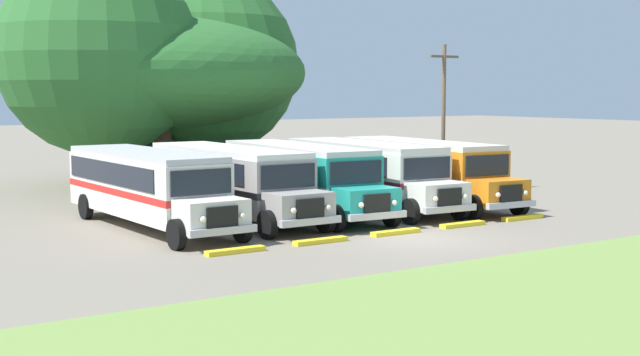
# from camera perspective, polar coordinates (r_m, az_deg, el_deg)

# --- Properties ---
(ground_plane) EXTENTS (220.00, 220.00, 0.00)m
(ground_plane) POSITION_cam_1_polar(r_m,az_deg,el_deg) (29.83, 6.29, -3.99)
(ground_plane) COLOR slate
(parked_bus_slot_0) EXTENTS (2.86, 10.86, 2.82)m
(parked_bus_slot_0) POSITION_cam_1_polar(r_m,az_deg,el_deg) (32.59, -11.29, -0.44)
(parked_bus_slot_0) COLOR silver
(parked_bus_slot_0) RESTS_ON ground_plane
(parked_bus_slot_1) EXTENTS (2.68, 10.84, 2.82)m
(parked_bus_slot_1) POSITION_cam_1_polar(r_m,az_deg,el_deg) (34.19, -5.91, -0.07)
(parked_bus_slot_1) COLOR #9E9993
(parked_bus_slot_1) RESTS_ON ground_plane
(parked_bus_slot_2) EXTENTS (3.34, 10.94, 2.82)m
(parked_bus_slot_2) POSITION_cam_1_polar(r_m,az_deg,el_deg) (35.57, -1.31, 0.18)
(parked_bus_slot_2) COLOR teal
(parked_bus_slot_2) RESTS_ON ground_plane
(parked_bus_slot_3) EXTENTS (3.28, 10.93, 2.82)m
(parked_bus_slot_3) POSITION_cam_1_polar(r_m,az_deg,el_deg) (37.39, 3.08, 0.44)
(parked_bus_slot_3) COLOR silver
(parked_bus_slot_3) RESTS_ON ground_plane
(parked_bus_slot_4) EXTENTS (3.35, 10.94, 2.82)m
(parked_bus_slot_4) POSITION_cam_1_polar(r_m,az_deg,el_deg) (38.83, 6.83, 0.61)
(parked_bus_slot_4) COLOR orange
(parked_bus_slot_4) RESTS_ON ground_plane
(curb_wheelstop_0) EXTENTS (2.00, 0.36, 0.15)m
(curb_wheelstop_0) POSITION_cam_1_polar(r_m,az_deg,el_deg) (27.13, -5.61, -4.80)
(curb_wheelstop_0) COLOR yellow
(curb_wheelstop_0) RESTS_ON ground_plane
(curb_wheelstop_1) EXTENTS (2.00, 0.36, 0.15)m
(curb_wheelstop_1) POSITION_cam_1_polar(r_m,az_deg,el_deg) (28.75, 0.03, -4.18)
(curb_wheelstop_1) COLOR yellow
(curb_wheelstop_1) RESTS_ON ground_plane
(curb_wheelstop_2) EXTENTS (2.00, 0.36, 0.15)m
(curb_wheelstop_2) POSITION_cam_1_polar(r_m,az_deg,el_deg) (30.62, 5.02, -3.59)
(curb_wheelstop_2) COLOR yellow
(curb_wheelstop_2) RESTS_ON ground_plane
(curb_wheelstop_3) EXTENTS (2.00, 0.36, 0.15)m
(curb_wheelstop_3) POSITION_cam_1_polar(r_m,az_deg,el_deg) (32.70, 9.39, -3.05)
(curb_wheelstop_3) COLOR yellow
(curb_wheelstop_3) RESTS_ON ground_plane
(curb_wheelstop_4) EXTENTS (2.00, 0.36, 0.15)m
(curb_wheelstop_4) POSITION_cam_1_polar(r_m,az_deg,el_deg) (34.95, 13.22, -2.56)
(curb_wheelstop_4) COLOR yellow
(curb_wheelstop_4) RESTS_ON ground_plane
(broad_shade_tree) EXTENTS (17.39, 15.59, 11.84)m
(broad_shade_tree) POSITION_cam_1_polar(r_m,az_deg,el_deg) (47.55, -10.89, 7.12)
(broad_shade_tree) COLOR brown
(broad_shade_tree) RESTS_ON ground_plane
(utility_pole) EXTENTS (1.80, 0.20, 7.35)m
(utility_pole) POSITION_cam_1_polar(r_m,az_deg,el_deg) (43.62, 8.15, 4.23)
(utility_pole) COLOR brown
(utility_pole) RESTS_ON ground_plane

